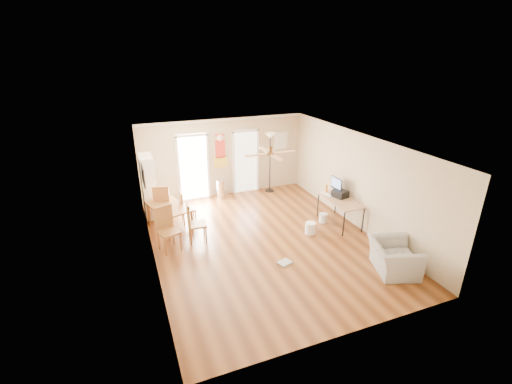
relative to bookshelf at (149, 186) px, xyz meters
name	(u,v)px	position (x,y,z in m)	size (l,w,h in m)	color
floor	(264,241)	(2.54, -2.68, -0.93)	(7.00, 7.00, 0.00)	brown
ceiling	(265,143)	(2.54, -2.68, 1.67)	(5.50, 7.00, 0.00)	silver
wall_back	(224,157)	(2.54, 0.82, 0.37)	(5.50, 0.04, 2.60)	beige
wall_front	(350,273)	(2.54, -6.18, 0.37)	(5.50, 0.04, 2.60)	beige
wall_left	(150,212)	(-0.21, -2.68, 0.37)	(0.04, 7.00, 2.60)	beige
wall_right	(358,181)	(5.29, -2.68, 0.37)	(0.04, 7.00, 2.60)	beige
crown_molding	(265,145)	(2.54, -2.68, 1.63)	(5.50, 7.00, 0.08)	white
kitchen_doorway	(193,168)	(1.49, 0.81, 0.12)	(0.90, 0.10, 2.10)	white
bathroom_doorway	(246,162)	(3.29, 0.81, 0.12)	(0.80, 0.10, 2.10)	white
wall_decal	(220,151)	(2.42, 0.80, 0.62)	(0.46, 0.03, 1.10)	red
ac_grille	(281,140)	(4.59, 0.79, 0.77)	(0.50, 0.04, 0.60)	white
framed_poster	(143,175)	(-0.18, -1.28, 0.77)	(0.04, 0.66, 0.48)	black
ceiling_fan	(271,154)	(2.54, -2.98, 1.50)	(1.24, 1.24, 0.20)	#593819
bookshelf	(149,186)	(0.00, 0.00, 0.00)	(0.37, 0.83, 1.85)	white
dining_table	(170,217)	(0.39, -1.05, -0.59)	(0.80, 1.34, 0.67)	olive
dining_chair_right_a	(188,207)	(0.94, -0.89, -0.46)	(0.39, 0.39, 0.94)	olive
dining_chair_right_b	(197,222)	(0.94, -2.03, -0.39)	(0.44, 0.44, 1.08)	#9D6A32
dining_chair_near	(168,230)	(0.20, -2.22, -0.37)	(0.46, 0.46, 1.11)	#A27034
dining_chair_far	(163,202)	(0.30, -0.45, -0.38)	(0.45, 0.45, 1.09)	#A66035
trash_can	(221,189)	(2.31, 0.53, -0.61)	(0.29, 0.29, 0.62)	silver
torchiere_lamp	(270,163)	(4.07, 0.49, 0.11)	(0.39, 0.39, 2.08)	black
computer_desk	(339,212)	(4.90, -2.54, -0.55)	(0.69, 1.39, 0.74)	tan
imac	(336,186)	(5.01, -2.11, 0.06)	(0.07, 0.52, 0.49)	black
keyboard	(327,194)	(4.74, -2.06, -0.18)	(0.14, 0.42, 0.02)	white
printer	(340,194)	(4.99, -2.36, -0.08)	(0.33, 0.39, 0.20)	black
orange_bottle	(327,188)	(4.84, -1.88, -0.08)	(0.07, 0.07, 0.21)	orange
wastebasket_a	(323,218)	(4.54, -2.30, -0.79)	(0.23, 0.23, 0.27)	silver
wastebasket_b	(310,228)	(3.85, -2.75, -0.77)	(0.28, 0.28, 0.32)	white
floor_cloth	(285,263)	(2.58, -3.81, -0.90)	(0.31, 0.24, 0.04)	#9FA09A
armchair	(394,258)	(4.69, -4.95, -0.58)	(1.06, 0.93, 0.69)	#9A9995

